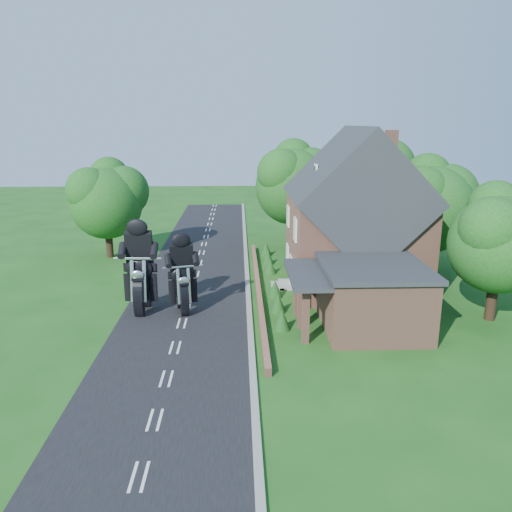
{
  "coord_description": "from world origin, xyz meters",
  "views": [
    {
      "loc": [
        3.11,
        -25.02,
        10.44
      ],
      "look_at": [
        4.1,
        3.42,
        2.8
      ],
      "focal_mm": 35.0,
      "sensor_mm": 36.0,
      "label": 1
    }
  ],
  "objects_px": {
    "house": "(355,221)",
    "garden_wall": "(258,289)",
    "motorcycle_lead": "(183,301)",
    "motorcycle_follow": "(142,298)",
    "annex": "(370,295)"
  },
  "relations": [
    {
      "from": "garden_wall",
      "to": "house",
      "type": "xyz_separation_m",
      "value": [
        6.19,
        1.0,
        4.14
      ]
    },
    {
      "from": "annex",
      "to": "motorcycle_follow",
      "type": "xyz_separation_m",
      "value": [
        -12.26,
        2.58,
        -0.96
      ]
    },
    {
      "from": "house",
      "to": "motorcycle_follow",
      "type": "distance_m",
      "value": 14.01
    },
    {
      "from": "motorcycle_lead",
      "to": "motorcycle_follow",
      "type": "distance_m",
      "value": 2.32
    },
    {
      "from": "house",
      "to": "garden_wall",
      "type": "bearing_deg",
      "value": -170.83
    },
    {
      "from": "house",
      "to": "motorcycle_lead",
      "type": "height_order",
      "value": "house"
    },
    {
      "from": "garden_wall",
      "to": "house",
      "type": "relative_size",
      "value": 2.15
    },
    {
      "from": "annex",
      "to": "motorcycle_lead",
      "type": "bearing_deg",
      "value": 166.26
    },
    {
      "from": "annex",
      "to": "motorcycle_follow",
      "type": "distance_m",
      "value": 12.57
    },
    {
      "from": "garden_wall",
      "to": "motorcycle_lead",
      "type": "distance_m",
      "value": 5.55
    },
    {
      "from": "garden_wall",
      "to": "house",
      "type": "distance_m",
      "value": 7.52
    },
    {
      "from": "annex",
      "to": "motorcycle_follow",
      "type": "bearing_deg",
      "value": 168.13
    },
    {
      "from": "motorcycle_lead",
      "to": "annex",
      "type": "bearing_deg",
      "value": 152.18
    },
    {
      "from": "annex",
      "to": "motorcycle_lead",
      "type": "distance_m",
      "value": 10.3
    },
    {
      "from": "garden_wall",
      "to": "annex",
      "type": "distance_m",
      "value": 8.19
    }
  ]
}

